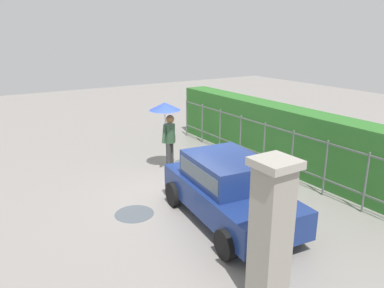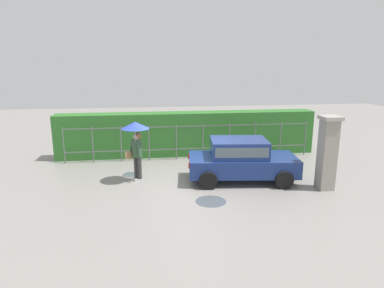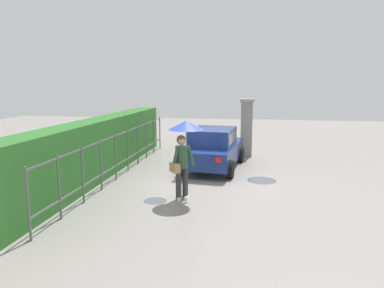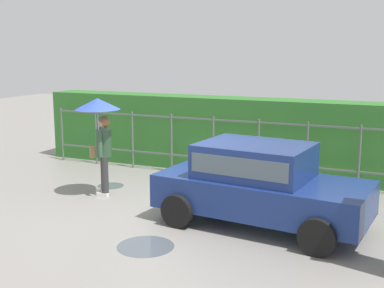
{
  "view_description": "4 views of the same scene",
  "coord_description": "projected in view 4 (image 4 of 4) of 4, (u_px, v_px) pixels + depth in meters",
  "views": [
    {
      "loc": [
        7.74,
        -4.72,
        4.13
      ],
      "look_at": [
        -0.38,
        0.39,
        1.21
      ],
      "focal_mm": 34.72,
      "sensor_mm": 36.0,
      "label": 1
    },
    {
      "loc": [
        -1.49,
        -11.16,
        4.13
      ],
      "look_at": [
        0.05,
        0.55,
        1.25
      ],
      "focal_mm": 32.31,
      "sensor_mm": 36.0,
      "label": 2
    },
    {
      "loc": [
        -10.87,
        -1.22,
        3.06
      ],
      "look_at": [
        -0.14,
        0.51,
        1.2
      ],
      "focal_mm": 33.23,
      "sensor_mm": 36.0,
      "label": 3
    },
    {
      "loc": [
        4.03,
        -8.3,
        3.12
      ],
      "look_at": [
        0.28,
        0.29,
        1.33
      ],
      "focal_mm": 46.69,
      "sensor_mm": 36.0,
      "label": 4
    }
  ],
  "objects": [
    {
      "name": "hedge_row",
      "position": [
        245.0,
        135.0,
        12.69
      ],
      "size": [
        11.3,
        0.9,
        1.9
      ],
      "primitive_type": "cube",
      "color": "#2D6B28",
      "rests_on": "ground"
    },
    {
      "name": "puddle_near",
      "position": [
        146.0,
        246.0,
        8.01
      ],
      "size": [
        0.93,
        0.93,
        0.0
      ],
      "primitive_type": "cylinder",
      "color": "#4C545B",
      "rests_on": "ground"
    },
    {
      "name": "ground_plane",
      "position": [
        173.0,
        213.0,
        9.64
      ],
      "size": [
        40.0,
        40.0,
        0.0
      ],
      "primitive_type": "plane",
      "color": "gray"
    },
    {
      "name": "puddle_far",
      "position": [
        111.0,
        186.0,
        11.55
      ],
      "size": [
        0.61,
        0.61,
        0.0
      ],
      "primitive_type": "cylinder",
      "color": "#4C545B",
      "rests_on": "ground"
    },
    {
      "name": "pedestrian",
      "position": [
        100.0,
        124.0,
        10.49
      ],
      "size": [
        0.94,
        0.94,
        2.11
      ],
      "rotation": [
        0.0,
        0.0,
        -2.5
      ],
      "color": "#333333",
      "rests_on": "ground"
    },
    {
      "name": "car",
      "position": [
        259.0,
        181.0,
        8.85
      ],
      "size": [
        3.88,
        2.19,
        1.48
      ],
      "rotation": [
        0.0,
        0.0,
        -0.11
      ],
      "color": "navy",
      "rests_on": "ground"
    },
    {
      "name": "fence_section",
      "position": [
        235.0,
        145.0,
        12.05
      ],
      "size": [
        10.35,
        0.05,
        1.5
      ],
      "color": "#59605B",
      "rests_on": "ground"
    }
  ]
}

